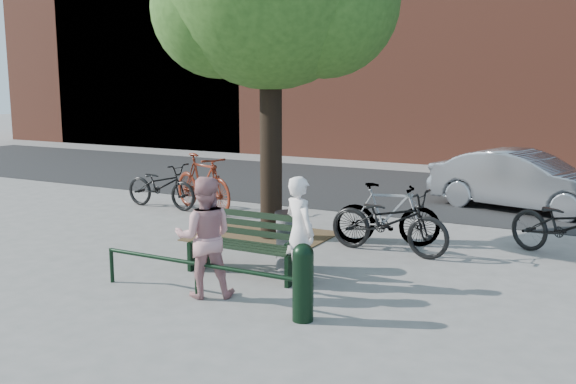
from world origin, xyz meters
The scene contains 15 objects.
ground centered at (0.00, 0.00, 0.00)m, with size 90.00×90.00×0.00m, color gray.
dirt_pit centered at (-1.00, 2.20, 0.01)m, with size 2.40×2.00×0.02m, color brown.
road centered at (0.00, 8.50, 0.01)m, with size 40.00×7.00×0.01m, color black.
park_bench centered at (0.00, 0.08, 0.48)m, with size 1.74×0.54×0.97m.
guard_railing centered at (0.00, -1.20, 0.40)m, with size 3.06×0.06×0.51m.
person_left centered at (0.95, -0.07, 0.78)m, with size 0.57×0.38×1.57m, color white.
person_right centered at (0.03, -1.05, 0.81)m, with size 0.79×0.62×1.63m, color tan.
bollard centered at (1.60, -1.24, 0.51)m, with size 0.26×0.26×0.96m.
litter_bin centered at (0.43, 0.60, 0.45)m, with size 0.44×0.44×0.89m.
bicycle_a centered at (-4.43, 3.50, 0.52)m, with size 0.69×1.98×1.04m, color black.
bicycle_b centered at (-3.38, 3.66, 0.64)m, with size 0.60×2.12×1.28m, color #5B1B0D.
bicycle_c centered at (1.47, 2.20, 0.55)m, with size 0.73×2.10×1.10m, color black.
bicycle_d centered at (1.26, 2.70, 0.55)m, with size 0.52×1.84×1.11m, color gray.
bicycle_e centered at (4.13, 3.17, 0.55)m, with size 0.73×2.10×1.10m, color black.
parked_car centered at (2.89, 7.12, 0.67)m, with size 1.42×4.08×1.34m, color gray.
Camera 1 is at (4.93, -7.83, 2.85)m, focal length 40.00 mm.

